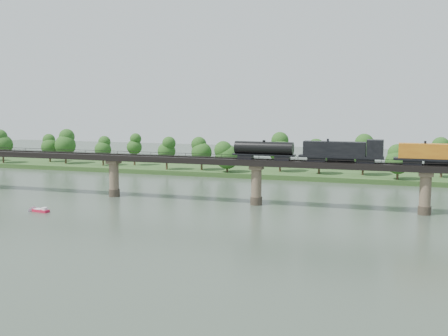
% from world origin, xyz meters
% --- Properties ---
extents(ground, '(400.00, 400.00, 0.00)m').
position_xyz_m(ground, '(0.00, 0.00, 0.00)').
color(ground, '#324034').
rests_on(ground, ground).
extents(far_bank, '(300.00, 24.00, 1.60)m').
position_xyz_m(far_bank, '(0.00, 85.00, 0.80)').
color(far_bank, '#294A1D').
rests_on(far_bank, ground).
extents(bridge, '(236.00, 30.00, 11.50)m').
position_xyz_m(bridge, '(0.00, 30.00, 5.46)').
color(bridge, '#473A2D').
rests_on(bridge, ground).
extents(bridge_superstructure, '(220.00, 4.90, 0.75)m').
position_xyz_m(bridge_superstructure, '(0.00, 30.00, 11.79)').
color(bridge_superstructure, black).
rests_on(bridge_superstructure, bridge).
extents(far_treeline, '(289.06, 17.54, 13.60)m').
position_xyz_m(far_treeline, '(-8.21, 80.52, 8.83)').
color(far_treeline, '#382619').
rests_on(far_treeline, far_bank).
extents(freight_train, '(80.56, 3.14, 5.55)m').
position_xyz_m(freight_train, '(35.52, 30.00, 14.15)').
color(freight_train, black).
rests_on(freight_train, bridge).
extents(motorboat, '(4.48, 2.28, 1.20)m').
position_xyz_m(motorboat, '(-46.20, 5.83, 0.41)').
color(motorboat, red).
rests_on(motorboat, ground).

